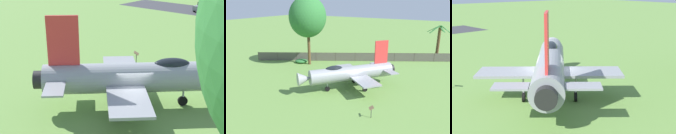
% 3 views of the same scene
% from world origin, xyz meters
% --- Properties ---
extents(ground_plane, '(200.00, 200.00, 0.00)m').
position_xyz_m(ground_plane, '(0.00, 0.00, 0.00)').
color(ground_plane, '#668E42').
extents(display_jet, '(11.23, 9.90, 5.70)m').
position_xyz_m(display_jet, '(-0.28, 0.23, 1.98)').
color(display_jet, gray).
rests_on(display_jet, ground_plane).
extents(info_plaque, '(0.72, 0.68, 1.14)m').
position_xyz_m(info_plaque, '(-5.54, -5.02, 0.85)').
color(info_plaque, '#333333').
rests_on(info_plaque, ground_plane).
extents(parked_car_green, '(4.73, 2.44, 1.38)m').
position_xyz_m(parked_car_green, '(-31.31, -11.58, 0.73)').
color(parked_car_green, '#1E6B3D').
rests_on(parked_car_green, ground_plane).
extents(parked_car_gray, '(4.36, 2.47, 1.47)m').
position_xyz_m(parked_car_gray, '(-31.07, -14.92, 0.77)').
color(parked_car_gray, slate).
rests_on(parked_car_gray, ground_plane).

